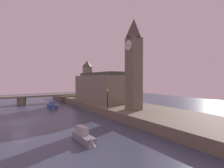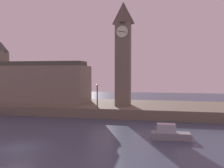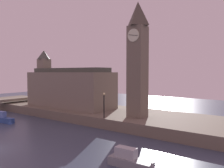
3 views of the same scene
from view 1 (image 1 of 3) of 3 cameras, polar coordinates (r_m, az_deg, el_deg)
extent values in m
plane|color=#384256|center=(33.68, -27.24, -10.82)|extent=(120.00, 120.00, 0.00)
cube|color=#6B6051|center=(40.43, 2.54, -7.48)|extent=(70.00, 12.00, 1.50)
cube|color=#6B6051|center=(33.16, 6.93, 3.19)|extent=(2.37, 2.37, 13.13)
cylinder|color=beige|center=(32.93, 5.25, 12.19)|extent=(1.80, 0.12, 1.80)
cube|color=black|center=(32.89, 5.15, 12.21)|extent=(1.43, 0.04, 0.29)
pyramid|color=#4A4339|center=(34.40, 6.98, 17.18)|extent=(2.60, 2.60, 3.51)
cube|color=slate|center=(46.74, -3.91, -1.31)|extent=(17.52, 6.68, 6.51)
cube|color=slate|center=(53.61, -7.83, 0.53)|extent=(2.08, 2.08, 9.26)
pyramid|color=#474C42|center=(53.79, -7.85, 6.44)|extent=(2.29, 2.29, 1.81)
cube|color=#42473D|center=(46.69, -3.92, 3.17)|extent=(16.64, 4.01, 0.80)
cube|color=slate|center=(56.08, -24.80, -3.61)|extent=(2.66, 35.20, 0.50)
cylinder|color=slate|center=(55.98, -26.82, -4.89)|extent=(2.40, 2.40, 1.92)
cylinder|color=black|center=(34.16, -1.40, -5.14)|extent=(0.16, 0.16, 3.25)
sphere|color=#F2E099|center=(33.99, -1.40, -2.12)|extent=(0.36, 0.36, 0.36)
cube|color=#2D4C93|center=(46.47, -18.50, -6.82)|extent=(4.54, 1.55, 0.78)
cube|color=#5B7AC1|center=(46.86, -18.67, -5.70)|extent=(1.93, 0.94, 0.93)
cone|color=#2D4C93|center=(44.32, -17.82, -7.17)|extent=(1.04, 1.04, 1.11)
cube|color=gray|center=(21.71, -8.98, -16.62)|extent=(3.97, 1.38, 0.73)
cube|color=#A8ADB2|center=(21.89, -9.49, -14.27)|extent=(1.89, 0.93, 0.88)
cone|color=gray|center=(20.02, -6.66, -18.11)|extent=(1.13, 1.13, 0.98)
camera|label=2|loc=(25.83, -69.40, -0.05)|focal=36.48mm
camera|label=3|loc=(12.16, -74.23, 4.57)|focal=36.72mm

